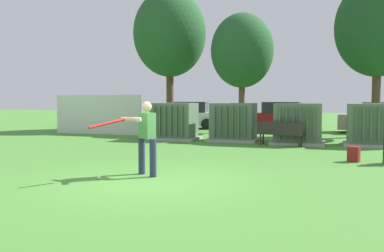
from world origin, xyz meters
TOP-DOWN VIEW (x-y plane):
  - ground_plane at (0.00, 0.00)m, footprint 96.00×96.00m
  - fence_panel at (-7.49, 10.50)m, footprint 4.80×0.12m
  - transformer_west at (-2.75, 9.01)m, footprint 2.10×1.70m
  - transformer_mid_west at (-0.13, 9.19)m, footprint 2.10×1.70m
  - transformer_mid_east at (2.58, 8.81)m, footprint 2.10×1.70m
  - transformer_east at (5.33, 9.00)m, footprint 2.10×1.70m
  - park_bench at (1.97, 7.92)m, footprint 1.84×0.81m
  - batter at (-0.37, 0.67)m, footprint 1.10×1.47m
  - sports_ball at (-1.18, -0.05)m, footprint 0.09×0.09m
  - backpack at (4.42, 4.51)m, footprint 0.37×0.34m
  - tree_left at (-5.28, 15.05)m, footprint 4.29×4.29m
  - tree_center_left at (-0.67, 13.72)m, footprint 3.30×3.30m
  - tree_center_right at (5.85, 13.22)m, footprint 3.93×3.93m
  - parked_car_leftmost at (-10.16, 16.13)m, footprint 4.31×2.14m
  - parked_car_left_of_center at (-4.45, 15.96)m, footprint 4.41×2.38m
  - parked_car_right_of_center at (1.04, 16.44)m, footprint 4.25×2.01m
  - parked_car_rightmost at (6.36, 15.56)m, footprint 4.26×2.04m

SIDE VIEW (x-z plane):
  - ground_plane at x=0.00m, z-range 0.00..0.00m
  - sports_ball at x=-1.18m, z-range 0.00..0.09m
  - backpack at x=4.42m, z-range -0.01..0.43m
  - park_bench at x=1.97m, z-range 0.08..0.99m
  - parked_car_leftmost at x=-10.16m, z-range -0.06..1.56m
  - parked_car_left_of_center at x=-4.45m, z-range -0.06..1.56m
  - parked_car_right_of_center at x=1.04m, z-range -0.06..1.56m
  - parked_car_rightmost at x=6.36m, z-range -0.06..1.56m
  - transformer_west at x=-2.75m, z-range -0.02..1.60m
  - transformer_mid_west at x=-0.13m, z-range -0.02..1.60m
  - transformer_mid_east at x=2.58m, z-range -0.02..1.60m
  - transformer_east at x=5.33m, z-range -0.02..1.60m
  - batter at x=-0.37m, z-range 0.11..1.85m
  - fence_panel at x=-7.49m, z-range 0.00..2.00m
  - tree_center_left at x=-0.67m, z-range 1.17..7.49m
  - tree_center_right at x=5.85m, z-range 1.40..8.90m
  - tree_left at x=-5.28m, z-range 1.53..9.73m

